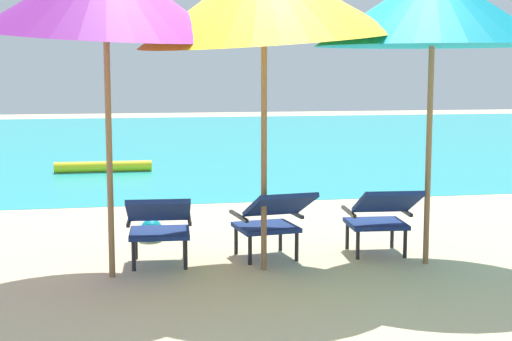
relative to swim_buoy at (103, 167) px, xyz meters
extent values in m
plane|color=beige|center=(1.50, -2.35, -0.10)|extent=(40.00, 40.00, 0.00)
cube|color=#28B2B7|center=(1.50, 5.68, -0.09)|extent=(40.00, 18.00, 0.01)
cylinder|color=yellow|center=(0.00, 0.00, 0.00)|extent=(1.60, 0.18, 0.18)
cube|color=navy|center=(0.55, -6.28, 0.18)|extent=(0.56, 0.54, 0.04)
cube|color=navy|center=(0.52, -6.65, 0.45)|extent=(0.56, 0.55, 0.27)
cylinder|color=black|center=(0.34, -6.06, 0.03)|extent=(0.04, 0.04, 0.26)
cylinder|color=black|center=(0.78, -6.09, 0.03)|extent=(0.04, 0.04, 0.26)
cylinder|color=black|center=(0.31, -6.48, 0.03)|extent=(0.04, 0.04, 0.26)
cylinder|color=black|center=(0.75, -6.51, 0.03)|extent=(0.04, 0.04, 0.26)
cube|color=black|center=(0.29, -6.26, 0.30)|extent=(0.07, 0.50, 0.03)
cube|color=black|center=(0.80, -6.30, 0.30)|extent=(0.07, 0.50, 0.03)
cube|color=navy|center=(1.51, -6.21, 0.18)|extent=(0.58, 0.57, 0.04)
cube|color=navy|center=(1.56, -6.58, 0.45)|extent=(0.58, 0.58, 0.27)
cylinder|color=black|center=(1.26, -6.04, 0.03)|extent=(0.04, 0.04, 0.26)
cylinder|color=black|center=(1.70, -5.98, 0.03)|extent=(0.04, 0.04, 0.26)
cylinder|color=black|center=(1.32, -6.45, 0.03)|extent=(0.04, 0.04, 0.26)
cylinder|color=black|center=(1.76, -6.39, 0.03)|extent=(0.04, 0.04, 0.26)
cube|color=black|center=(1.25, -6.25, 0.30)|extent=(0.10, 0.50, 0.03)
cube|color=black|center=(1.77, -6.18, 0.30)|extent=(0.10, 0.50, 0.03)
cube|color=navy|center=(2.55, -6.25, 0.18)|extent=(0.56, 0.54, 0.04)
cube|color=navy|center=(2.52, -6.61, 0.45)|extent=(0.56, 0.56, 0.27)
cylinder|color=black|center=(2.35, -6.02, 0.03)|extent=(0.04, 0.04, 0.26)
cylinder|color=black|center=(2.79, -6.06, 0.03)|extent=(0.04, 0.04, 0.26)
cylinder|color=black|center=(2.31, -6.44, 0.03)|extent=(0.04, 0.04, 0.26)
cylinder|color=black|center=(2.75, -6.48, 0.03)|extent=(0.04, 0.04, 0.26)
cube|color=black|center=(2.29, -6.23, 0.30)|extent=(0.07, 0.50, 0.03)
cube|color=black|center=(2.81, -6.27, 0.30)|extent=(0.07, 0.50, 0.03)
cylinder|color=olive|center=(0.13, -6.63, 0.91)|extent=(0.05, 0.05, 2.01)
cylinder|color=olive|center=(1.41, -6.64, 0.89)|extent=(0.05, 0.05, 1.98)
cylinder|color=olive|center=(2.86, -6.70, 0.87)|extent=(0.05, 0.05, 1.93)
cone|color=#0A93AD|center=(2.86, -6.70, 2.13)|extent=(2.77, 2.77, 0.66)
sphere|color=#0A93AD|center=(0.52, -5.34, 0.01)|extent=(0.22, 0.22, 0.22)
camera|label=1|loc=(0.15, -12.89, 1.60)|focal=53.55mm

